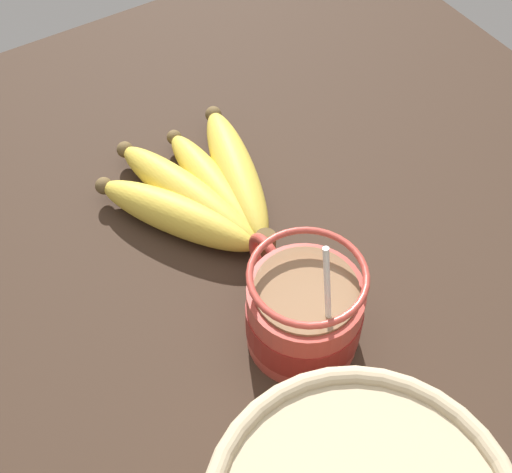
% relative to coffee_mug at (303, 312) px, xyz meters
% --- Properties ---
extents(table, '(0.93, 0.93, 0.04)m').
position_rel_coffee_mug_xyz_m(table, '(0.09, -0.01, -0.06)').
color(table, '#332319').
rests_on(table, ground).
extents(coffee_mug, '(0.14, 0.10, 0.15)m').
position_rel_coffee_mug_xyz_m(coffee_mug, '(0.00, 0.00, 0.00)').
color(coffee_mug, '#B23D33').
rests_on(coffee_mug, table).
extents(banana_bunch, '(0.22, 0.19, 0.04)m').
position_rel_coffee_mug_xyz_m(banana_bunch, '(0.19, -0.00, -0.02)').
color(banana_bunch, brown).
rests_on(banana_bunch, table).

